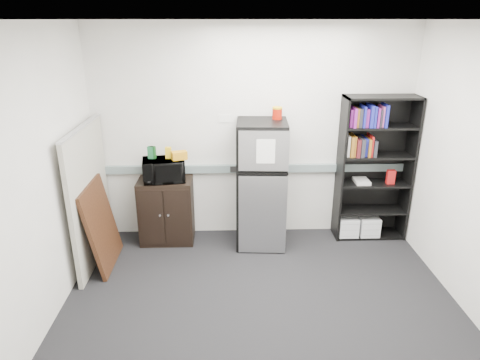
{
  "coord_description": "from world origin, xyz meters",
  "views": [
    {
      "loc": [
        -0.32,
        -3.47,
        2.7
      ],
      "look_at": [
        -0.19,
        0.9,
        1.05
      ],
      "focal_mm": 32.0,
      "sensor_mm": 36.0,
      "label": 1
    }
  ],
  "objects_px": {
    "microwave": "(164,170)",
    "refrigerator": "(261,185)",
    "cubicle_partition": "(90,196)",
    "cabinet": "(167,211)",
    "bookshelf": "(373,166)"
  },
  "relations": [
    {
      "from": "microwave",
      "to": "refrigerator",
      "type": "relative_size",
      "value": 0.32
    },
    {
      "from": "microwave",
      "to": "cubicle_partition",
      "type": "bearing_deg",
      "value": -162.37
    },
    {
      "from": "cubicle_partition",
      "to": "cabinet",
      "type": "height_order",
      "value": "cubicle_partition"
    },
    {
      "from": "cubicle_partition",
      "to": "microwave",
      "type": "height_order",
      "value": "cubicle_partition"
    },
    {
      "from": "bookshelf",
      "to": "refrigerator",
      "type": "distance_m",
      "value": 1.44
    },
    {
      "from": "bookshelf",
      "to": "cabinet",
      "type": "height_order",
      "value": "bookshelf"
    },
    {
      "from": "cubicle_partition",
      "to": "cabinet",
      "type": "distance_m",
      "value": 0.98
    },
    {
      "from": "bookshelf",
      "to": "refrigerator",
      "type": "bearing_deg",
      "value": -174.14
    },
    {
      "from": "bookshelf",
      "to": "cubicle_partition",
      "type": "height_order",
      "value": "bookshelf"
    },
    {
      "from": "cabinet",
      "to": "microwave",
      "type": "bearing_deg",
      "value": -90.0
    },
    {
      "from": "cubicle_partition",
      "to": "refrigerator",
      "type": "xyz_separation_m",
      "value": [
        1.99,
        0.34,
        -0.02
      ]
    },
    {
      "from": "cabinet",
      "to": "microwave",
      "type": "xyz_separation_m",
      "value": [
        0.0,
        -0.02,
        0.56
      ]
    },
    {
      "from": "cubicle_partition",
      "to": "microwave",
      "type": "distance_m",
      "value": 0.91
    },
    {
      "from": "bookshelf",
      "to": "cubicle_partition",
      "type": "bearing_deg",
      "value": -171.87
    },
    {
      "from": "bookshelf",
      "to": "microwave",
      "type": "bearing_deg",
      "value": -178.21
    }
  ]
}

